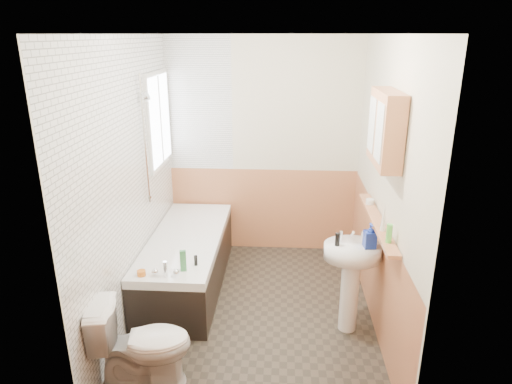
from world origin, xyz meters
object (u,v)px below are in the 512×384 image
bathtub (187,260)px  toilet (143,344)px  pine_shelf (377,221)px  sink (351,270)px  medicine_cabinet (386,128)px

bathtub → toilet: 1.44m
bathtub → toilet: bathtub is taller
bathtub → pine_shelf: pine_shelf is taller
sink → medicine_cabinet: 1.24m
toilet → sink: bearing=-73.3°
bathtub → medicine_cabinet: bearing=-21.2°
bathtub → pine_shelf: size_ratio=1.38×
bathtub → sink: bearing=-22.4°
toilet → sink: (1.60, 0.79, 0.24)m
medicine_cabinet → pine_shelf: bearing=76.1°
toilet → medicine_cabinet: size_ratio=1.14×
sink → pine_shelf: bearing=11.7°
sink → medicine_cabinet: (0.17, -0.03, 1.23)m
toilet → medicine_cabinet: 2.42m
pine_shelf → bathtub: bearing=162.3°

